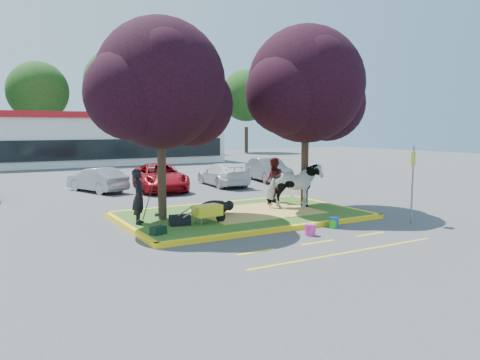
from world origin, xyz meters
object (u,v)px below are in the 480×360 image
wheelbarrow (208,211)px  car_silver (97,180)px  handler (139,197)px  calf (214,208)px  bucket_green (333,224)px  bucket_blue (334,222)px  cow (294,186)px  sign_post (413,176)px  bucket_pink (310,230)px

wheelbarrow → car_silver: car_silver is taller
handler → calf: bearing=-61.1°
calf → bucket_green: bearing=-61.0°
bucket_green → bucket_blue: (0.07, 0.05, 0.03)m
cow → sign_post: size_ratio=0.78×
sign_post → bucket_green: 3.15m
handler → bucket_pink: handler is taller
bucket_blue → wheelbarrow: bearing=151.5°
wheelbarrow → bucket_green: size_ratio=5.91×
bucket_pink → bucket_green: bearing=20.0°
sign_post → handler: bearing=133.2°
wheelbarrow → bucket_pink: 3.27m
handler → bucket_blue: size_ratio=5.24×
handler → car_silver: bearing=20.6°
calf → bucket_blue: calf is taller
cow → handler: 5.88m
bucket_green → bucket_pink: size_ratio=0.79×
calf → sign_post: size_ratio=0.46×
cow → sign_post: bearing=-131.1°
cow → bucket_blue: bearing=-171.6°
wheelbarrow → bucket_pink: wheelbarrow is taller
handler → bucket_pink: bearing=-105.1°
wheelbarrow → bucket_blue: 4.02m
cow → calf: cow is taller
calf → bucket_green: size_ratio=4.39×
sign_post → car_silver: bearing=97.5°
car_silver → cow: bearing=98.2°
bucket_green → car_silver: size_ratio=0.07×
bucket_pink → car_silver: car_silver is taller
cow → car_silver: cow is taller
wheelbarrow → cow: bearing=6.4°
wheelbarrow → bucket_blue: wheelbarrow is taller
bucket_pink → calf: bearing=110.2°
calf → wheelbarrow: wheelbarrow is taller
calf → car_silver: (-1.91, 9.02, 0.19)m
wheelbarrow → handler: bearing=144.5°
cow → car_silver: bearing=47.1°
sign_post → car_silver: (-7.21, 12.94, -0.99)m
bucket_green → car_silver: car_silver is taller
handler → bucket_blue: (5.38, -2.96, -0.84)m
car_silver → wheelbarrow: bearing=75.6°
calf → sign_post: (5.30, -3.92, 1.18)m
handler → bucket_blue: bearing=-93.3°
calf → bucket_blue: 4.12m
handler → sign_post: 8.86m
calf → car_silver: car_silver is taller
car_silver → calf: bearing=81.6°
car_silver → sign_post: bearing=98.7°
sign_post → bucket_pink: size_ratio=7.61×
wheelbarrow → car_silver: bearing=89.8°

